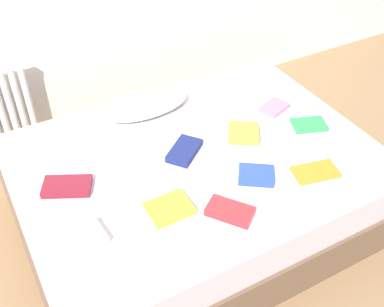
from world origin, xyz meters
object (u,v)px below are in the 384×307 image
at_px(textbook_lime, 243,133).
at_px(textbook_navy, 184,151).
at_px(textbook_pink, 274,107).
at_px(textbook_green, 309,125).
at_px(bed, 196,188).
at_px(textbook_yellow, 169,208).
at_px(pillow, 145,105).
at_px(textbook_red, 230,211).
at_px(textbook_white, 86,238).
at_px(textbook_maroon, 67,186).
at_px(textbook_blue, 256,175).
at_px(textbook_orange, 315,172).

xyz_separation_m(textbook_lime, textbook_navy, (-0.38, 0.02, -0.00)).
bearing_deg(textbook_pink, textbook_green, -92.01).
xyz_separation_m(bed, textbook_green, (0.73, -0.08, 0.26)).
bearing_deg(textbook_yellow, pillow, 72.83).
bearing_deg(textbook_pink, textbook_lime, -176.60).
distance_m(textbook_red, textbook_pink, 0.95).
distance_m(bed, textbook_yellow, 0.51).
bearing_deg(textbook_white, textbook_red, -19.70).
bearing_deg(pillow, textbook_maroon, -145.83).
xyz_separation_m(textbook_navy, textbook_white, (-0.69, -0.33, -0.00)).
distance_m(textbook_pink, textbook_blue, 0.66).
relative_size(textbook_lime, textbook_green, 0.88).
bearing_deg(textbook_white, textbook_orange, -11.64).
bearing_deg(pillow, textbook_lime, -51.15).
height_order(pillow, textbook_lime, pillow).
relative_size(bed, textbook_pink, 10.99).
distance_m(textbook_orange, textbook_yellow, 0.81).
bearing_deg(textbook_blue, textbook_red, -114.75).
bearing_deg(textbook_red, textbook_pink, 94.00).
relative_size(bed, textbook_white, 11.74).
xyz_separation_m(bed, textbook_lime, (0.33, 0.03, 0.27)).
bearing_deg(bed, textbook_red, -98.74).
bearing_deg(textbook_orange, bed, 151.25).
xyz_separation_m(textbook_orange, textbook_blue, (-0.30, 0.12, 0.01)).
bearing_deg(textbook_red, textbook_blue, 83.71).
relative_size(pillow, textbook_yellow, 2.66).
height_order(textbook_white, textbook_green, textbook_white).
bearing_deg(textbook_navy, textbook_red, -130.69).
height_order(bed, textbook_white, textbook_white).
bearing_deg(textbook_orange, textbook_navy, 150.82).
bearing_deg(pillow, textbook_green, -37.24).
height_order(textbook_white, textbook_red, textbook_red).
bearing_deg(textbook_maroon, textbook_white, -67.90).
xyz_separation_m(textbook_lime, textbook_blue, (-0.14, -0.34, 0.00)).
distance_m(pillow, textbook_blue, 0.87).
height_order(pillow, textbook_blue, pillow).
xyz_separation_m(pillow, textbook_yellow, (-0.25, -0.82, -0.04)).
bearing_deg(textbook_orange, textbook_green, 67.84).
bearing_deg(textbook_pink, textbook_maroon, 163.54).
distance_m(textbook_lime, textbook_maroon, 1.04).
height_order(textbook_lime, textbook_pink, textbook_lime).
relative_size(bed, textbook_lime, 11.35).
xyz_separation_m(textbook_orange, textbook_white, (-1.22, 0.15, 0.01)).
relative_size(bed, textbook_blue, 10.89).
xyz_separation_m(pillow, textbook_navy, (0.02, -0.47, -0.04)).
distance_m(textbook_navy, textbook_yellow, 0.44).
relative_size(textbook_pink, textbook_green, 0.91).
bearing_deg(textbook_red, textbook_green, 78.48).
xyz_separation_m(textbook_yellow, textbook_pink, (0.97, 0.46, -0.00)).
height_order(textbook_red, textbook_blue, textbook_blue).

